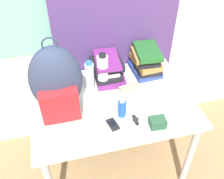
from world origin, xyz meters
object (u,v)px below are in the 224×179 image
backpack (56,83)px  camera_pouch (158,122)px  water_bottle (90,76)px  sunglasses_case (129,88)px  book_stack_center (146,61)px  sports_bottle (103,72)px  wristwatch (136,120)px  book_stack_left (108,69)px  sunscreen_bottle (122,108)px  cell_phone (113,124)px

backpack → camera_pouch: size_ratio=5.20×
water_bottle → sunglasses_case: bearing=-19.3°
book_stack_center → sports_bottle: size_ratio=0.99×
backpack → wristwatch: 0.55m
sunglasses_case → wristwatch: (-0.05, -0.30, -0.01)m
sunglasses_case → camera_pouch: camera_pouch is taller
book_stack_left → water_bottle: 0.17m
book_stack_center → sunscreen_bottle: book_stack_center is taller
cell_phone → wristwatch: cell_phone is taller
sunscreen_bottle → camera_pouch: bearing=-36.7°
book_stack_left → cell_phone: book_stack_left is taller
sports_bottle → camera_pouch: sports_bottle is taller
sports_bottle → cell_phone: size_ratio=2.65×
water_bottle → sports_bottle: bearing=-7.4°
book_stack_left → sunglasses_case: size_ratio=1.82×
book_stack_center → camera_pouch: bearing=-101.7°
sunscreen_bottle → camera_pouch: (0.19, -0.14, -0.04)m
backpack → sunscreen_bottle: backpack is taller
water_bottle → sports_bottle: 0.10m
sports_bottle → sunscreen_bottle: sports_bottle is taller
water_bottle → camera_pouch: 0.58m
book_stack_center → sunglasses_case: (-0.18, -0.17, -0.09)m
book_stack_left → sports_bottle: size_ratio=1.00×
sunglasses_case → camera_pouch: bearing=-79.5°
water_bottle → camera_pouch: bearing=-54.0°
book_stack_left → sunscreen_bottle: (0.00, -0.40, -0.02)m
water_bottle → sports_bottle: (0.09, -0.01, 0.03)m
camera_pouch → sunglasses_case: bearing=100.5°
book_stack_center → cell_phone: (-0.38, -0.47, -0.10)m
cell_phone → sunscreen_bottle: bearing=41.8°
wristwatch → sunscreen_bottle: bearing=138.0°
water_bottle → wristwatch: size_ratio=2.60×
backpack → sunglasses_case: bearing=8.5°
camera_pouch → backpack: bearing=152.7°
backpack → water_bottle: 0.31m
sports_bottle → sunglasses_case: size_ratio=1.82×
book_stack_center → cell_phone: bearing=-129.2°
cell_phone → camera_pouch: (0.27, -0.07, 0.02)m
book_stack_left → sports_bottle: 0.11m
cell_phone → sports_bottle: bearing=86.3°
sports_bottle → camera_pouch: bearing=-61.5°
water_bottle → sunscreen_bottle: (0.15, -0.32, -0.04)m
sports_bottle → sunglasses_case: (0.18, -0.08, -0.12)m
book_stack_center → wristwatch: size_ratio=3.17×
book_stack_left → wristwatch: size_ratio=3.22×
backpack → camera_pouch: 0.68m
water_bottle → camera_pouch: water_bottle is taller
book_stack_center → sports_bottle: 0.37m
backpack → camera_pouch: bearing=-27.3°
camera_pouch → book_stack_left: bearing=109.6°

